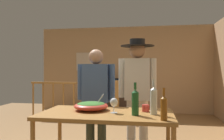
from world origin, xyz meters
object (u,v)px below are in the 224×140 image
(salad_bowl, at_px, (91,106))
(wine_bottle_amber, at_px, (164,107))
(flat_screen_tv, at_px, (112,85))
(person_standing_left, at_px, (96,93))
(mug_red, at_px, (146,108))
(wine_bottle_clear, at_px, (154,100))
(framed_picture, at_px, (85,62))
(serving_table, at_px, (106,119))
(wine_bottle_green, at_px, (135,102))
(stair_railing, at_px, (86,96))
(tv_console, at_px, (112,104))
(wine_glass, at_px, (114,103))
(person_standing_right, at_px, (137,86))

(salad_bowl, xyz_separation_m, wine_bottle_amber, (0.85, -0.41, 0.07))
(flat_screen_tv, xyz_separation_m, person_standing_left, (0.31, -3.18, 0.12))
(flat_screen_tv, bearing_deg, mug_red, -74.32)
(salad_bowl, relative_size, wine_bottle_clear, 1.06)
(wine_bottle_clear, xyz_separation_m, person_standing_left, (-0.85, 0.79, -0.02))
(framed_picture, relative_size, serving_table, 0.36)
(serving_table, bearing_deg, wine_bottle_green, -16.85)
(flat_screen_tv, xyz_separation_m, wine_bottle_clear, (1.16, -3.97, 0.14))
(person_standing_left, bearing_deg, stair_railing, -69.94)
(flat_screen_tv, bearing_deg, tv_console, 90.00)
(flat_screen_tv, distance_m, wine_bottle_clear, 4.14)
(stair_railing, height_order, wine_glass, stair_railing)
(framed_picture, distance_m, wine_bottle_amber, 5.09)
(wine_bottle_green, bearing_deg, person_standing_right, 91.95)
(wine_bottle_green, bearing_deg, salad_bowl, 159.47)
(serving_table, relative_size, person_standing_right, 0.88)
(wine_bottle_amber, xyz_separation_m, wine_bottle_clear, (-0.10, 0.28, 0.03))
(tv_console, xyz_separation_m, wine_bottle_amber, (1.26, -4.28, 0.66))
(wine_bottle_clear, bearing_deg, salad_bowl, 170.28)
(serving_table, relative_size, salad_bowl, 3.67)
(serving_table, bearing_deg, person_standing_right, 67.90)
(framed_picture, xyz_separation_m, wine_glass, (1.61, -4.29, -0.60))
(wine_glass, bearing_deg, salad_bowl, 157.31)
(person_standing_right, bearing_deg, stair_railing, -58.99)
(person_standing_right, bearing_deg, flat_screen_tv, -74.19)
(wine_bottle_clear, bearing_deg, person_standing_right, 106.10)
(stair_railing, xyz_separation_m, flat_screen_tv, (0.53, 0.80, 0.24))
(wine_glass, xyz_separation_m, wine_bottle_green, (0.25, -0.08, 0.03))
(framed_picture, bearing_deg, wine_glass, -69.42)
(wine_glass, bearing_deg, flat_screen_tv, 100.22)
(wine_bottle_green, bearing_deg, flat_screen_tv, 103.40)
(stair_railing, xyz_separation_m, wine_bottle_green, (1.49, -3.25, 0.37))
(flat_screen_tv, bearing_deg, wine_glass, -79.78)
(tv_console, bearing_deg, serving_table, -81.08)
(stair_railing, bearing_deg, tv_console, 57.42)
(framed_picture, distance_m, salad_bowl, 4.41)
(mug_red, bearing_deg, wine_bottle_clear, -59.29)
(serving_table, height_order, person_standing_right, person_standing_right)
(tv_console, relative_size, flat_screen_tv, 1.31)
(framed_picture, relative_size, tv_console, 0.62)
(framed_picture, xyz_separation_m, wine_bottle_green, (1.86, -4.37, -0.57))
(wine_bottle_clear, xyz_separation_m, mug_red, (-0.09, 0.15, -0.12))
(wine_glass, bearing_deg, person_standing_left, 117.03)
(stair_railing, height_order, mug_red, stair_railing)
(salad_bowl, distance_m, mug_red, 0.66)
(serving_table, xyz_separation_m, wine_bottle_clear, (0.54, -0.02, 0.23))
(framed_picture, relative_size, wine_bottle_amber, 1.74)
(wine_glass, bearing_deg, stair_railing, 111.45)
(stair_railing, height_order, tv_console, stair_railing)
(stair_railing, distance_m, serving_table, 3.35)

